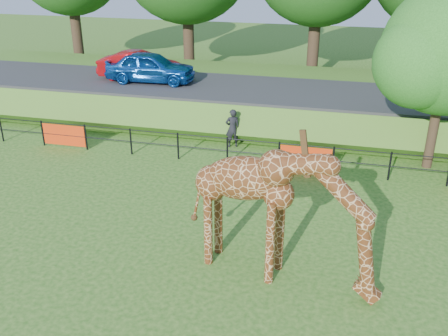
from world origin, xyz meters
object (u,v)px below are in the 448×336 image
at_px(car_red, 140,66).
at_px(car_blue, 150,67).
at_px(giraffe, 282,215).
at_px(visitor, 233,128).

bearing_deg(car_red, car_blue, -120.90).
xyz_separation_m(giraffe, visitor, (-3.22, 8.45, -0.99)).
bearing_deg(giraffe, visitor, 123.78).
bearing_deg(car_blue, visitor, -131.07).
relative_size(giraffe, car_red, 1.20).
distance_m(car_blue, car_red, 0.87).
distance_m(giraffe, car_red, 15.91).
xyz_separation_m(car_blue, car_red, (-0.76, 0.42, -0.07)).
xyz_separation_m(giraffe, car_red, (-9.17, 12.99, 0.30)).
relative_size(giraffe, visitor, 3.09).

